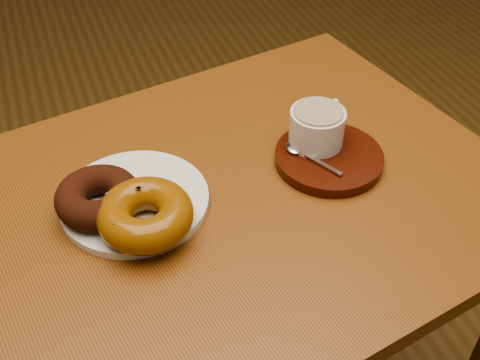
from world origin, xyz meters
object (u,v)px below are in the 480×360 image
object	(u,v)px
coffee_cup	(317,126)
saucer	(329,158)
cafe_table	(228,251)
donut_plate	(135,201)

from	to	relation	value
coffee_cup	saucer	bearing A→B (deg)	-114.56
saucer	coffee_cup	size ratio (longest dim) A/B	1.62
cafe_table	donut_plate	xyz separation A→B (m)	(-0.13, 0.03, 0.13)
donut_plate	cafe_table	bearing A→B (deg)	-11.20
saucer	coffee_cup	distance (m)	0.05
donut_plate	saucer	world-z (taller)	saucer
cafe_table	coffee_cup	world-z (taller)	coffee_cup
cafe_table	coffee_cup	distance (m)	0.24
donut_plate	coffee_cup	xyz separation A→B (m)	(0.29, 0.02, 0.04)
donut_plate	saucer	distance (m)	0.30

